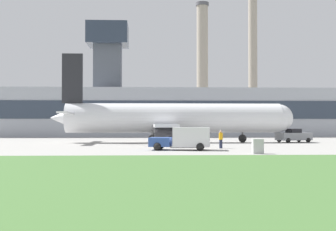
% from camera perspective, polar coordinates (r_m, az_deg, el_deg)
% --- Properties ---
extents(ground_plane, '(400.00, 400.00, 0.00)m').
position_cam_1_polar(ground_plane, '(51.99, -0.31, -3.59)').
color(ground_plane, '#999691').
extents(grass_strip, '(240.00, 37.00, 0.06)m').
position_cam_1_polar(grass_strip, '(15.71, 5.17, -9.51)').
color(grass_strip, '#426B33').
rests_on(grass_strip, ground_plane).
extents(terminal_building, '(63.39, 14.63, 20.86)m').
position_cam_1_polar(terminal_building, '(87.20, -1.70, 0.67)').
color(terminal_building, '#9EA3AD').
rests_on(terminal_building, ground_plane).
extents(smokestack_left, '(3.47, 3.47, 34.71)m').
position_cam_1_polar(smokestack_left, '(125.51, 4.21, 5.94)').
color(smokestack_left, gray).
rests_on(smokestack_left, ground_plane).
extents(smokestack_right, '(2.76, 2.76, 40.67)m').
position_cam_1_polar(smokestack_right, '(129.69, 10.30, 7.04)').
color(smokestack_right, gray).
rests_on(smokestack_right, ground_plane).
extents(airplane, '(30.10, 24.29, 10.95)m').
position_cam_1_polar(airplane, '(57.72, 0.26, -0.40)').
color(airplane, silver).
rests_on(airplane, ground_plane).
extents(pushback_tug, '(4.57, 3.34, 1.71)m').
position_cam_1_polar(pushback_tug, '(60.85, 15.06, -2.45)').
color(pushback_tug, gray).
rests_on(pushback_tug, ground_plane).
extents(baggage_truck, '(5.63, 3.51, 2.02)m').
position_cam_1_polar(baggage_truck, '(41.63, 2.03, -2.84)').
color(baggage_truck, '#2D4C93').
rests_on(baggage_truck, ground_plane).
extents(ground_crew_person, '(0.50, 0.50, 1.71)m').
position_cam_1_polar(ground_crew_person, '(44.76, 6.46, -2.89)').
color(ground_crew_person, '#23283D').
rests_on(ground_crew_person, ground_plane).
extents(utility_cabinet, '(0.83, 0.68, 1.16)m').
position_cam_1_polar(utility_cabinet, '(37.21, 10.87, -3.71)').
color(utility_cabinet, '#B2B7B2').
rests_on(utility_cabinet, ground_plane).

